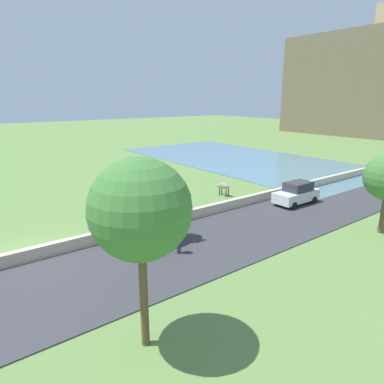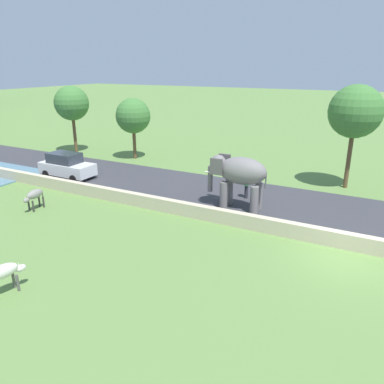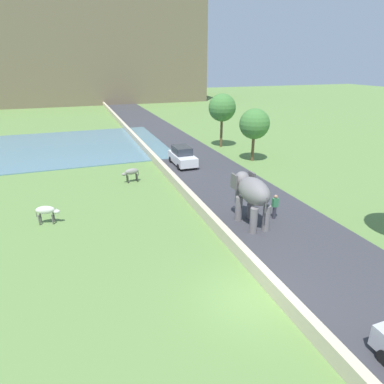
{
  "view_description": "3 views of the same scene",
  "coord_description": "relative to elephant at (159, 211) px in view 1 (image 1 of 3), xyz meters",
  "views": [
    {
      "loc": [
        19.33,
        -3.78,
        8.29
      ],
      "look_at": [
        -0.44,
        11.31,
        1.43
      ],
      "focal_mm": 32.08,
      "sensor_mm": 36.0,
      "label": 1
    },
    {
      "loc": [
        -14.98,
        -0.82,
        7.71
      ],
      "look_at": [
        1.58,
        7.89,
        1.25
      ],
      "focal_mm": 34.77,
      "sensor_mm": 36.0,
      "label": 2
    },
    {
      "loc": [
        -5.89,
        -9.6,
        9.17
      ],
      "look_at": [
        0.72,
        8.75,
        1.43
      ],
      "focal_mm": 30.89,
      "sensor_mm": 36.0,
      "label": 3
    }
  ],
  "objects": [
    {
      "name": "lake",
      "position": [
        -17.42,
        24.29,
        -2.0
      ],
      "size": [
        36.0,
        18.0,
        0.08
      ],
      "primitive_type": "cube",
      "color": "slate",
      "rests_on": "ground"
    },
    {
      "name": "car_white",
      "position": [
        0.0,
        12.89,
        -1.14
      ],
      "size": [
        1.8,
        4.0,
        1.8
      ],
      "color": "white",
      "rests_on": "ground"
    },
    {
      "name": "road_surface",
      "position": [
        1.58,
        13.99,
        -2.01
      ],
      "size": [
        7.0,
        120.0,
        0.06
      ],
      "primitive_type": "cube",
      "color": "#38383D",
      "rests_on": "ground"
    },
    {
      "name": "barrier_wall",
      "position": [
        -2.22,
        11.99,
        -1.67
      ],
      "size": [
        0.4,
        110.0,
        0.74
      ],
      "primitive_type": "cube",
      "color": "beige",
      "rests_on": "ground"
    },
    {
      "name": "tree_near",
      "position": [
        6.89,
        -4.93,
        2.88
      ],
      "size": [
        3.29,
        3.29,
        6.58
      ],
      "color": "brown",
      "rests_on": "ground"
    },
    {
      "name": "cow_grey",
      "position": [
        -5.35,
        9.89,
        -1.2
      ],
      "size": [
        1.41,
        0.54,
        1.15
      ],
      "color": "gray",
      "rests_on": "ground"
    },
    {
      "name": "elephant",
      "position": [
        0.0,
        0.0,
        0.0
      ],
      "size": [
        1.45,
        3.47,
        2.99
      ],
      "color": "slate",
      "rests_on": "ground"
    },
    {
      "name": "person_beside_elephant",
      "position": [
        1.77,
        0.09,
        -1.16
      ],
      "size": [
        0.36,
        0.22,
        1.63
      ],
      "color": "#33333D",
      "rests_on": "ground"
    },
    {
      "name": "ground_plane",
      "position": [
        -3.42,
        -6.01,
        -2.04
      ],
      "size": [
        220.0,
        220.0,
        0.0
      ],
      "primitive_type": "plane",
      "color": "#608442"
    },
    {
      "name": "cow_white",
      "position": [
        -11.44,
        4.23,
        -1.2
      ],
      "size": [
        1.42,
        0.65,
        1.15
      ],
      "color": "silver",
      "rests_on": "ground"
    }
  ]
}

